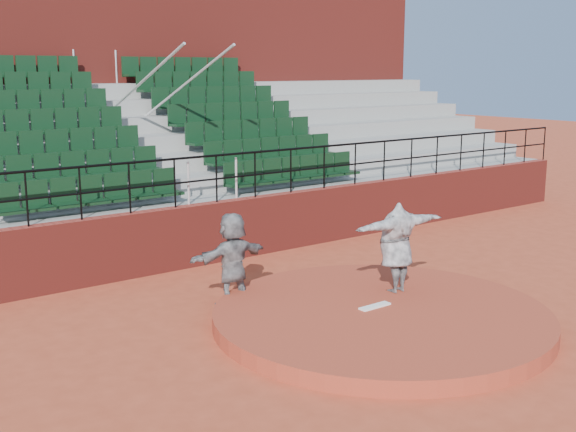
# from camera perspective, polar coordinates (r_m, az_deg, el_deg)

# --- Properties ---
(ground) EXTENTS (90.00, 90.00, 0.00)m
(ground) POSITION_cam_1_polar(r_m,az_deg,el_deg) (12.03, 7.35, -8.46)
(ground) COLOR #AF4227
(ground) RESTS_ON ground
(pitchers_mound) EXTENTS (5.50, 5.50, 0.25)m
(pitchers_mound) POSITION_cam_1_polar(r_m,az_deg,el_deg) (11.98, 7.37, -7.90)
(pitchers_mound) COLOR #A13924
(pitchers_mound) RESTS_ON ground
(pitching_rubber) EXTENTS (0.60, 0.15, 0.03)m
(pitching_rubber) POSITION_cam_1_polar(r_m,az_deg,el_deg) (12.04, 6.88, -7.09)
(pitching_rubber) COLOR white
(pitching_rubber) RESTS_ON pitchers_mound
(boundary_wall) EXTENTS (24.00, 0.30, 1.30)m
(boundary_wall) POSITION_cam_1_polar(r_m,az_deg,el_deg) (15.63, -5.59, -1.23)
(boundary_wall) COLOR maroon
(boundary_wall) RESTS_ON ground
(wall_railing) EXTENTS (24.04, 0.05, 1.03)m
(wall_railing) POSITION_cam_1_polar(r_m,az_deg,el_deg) (15.38, -5.69, 3.78)
(wall_railing) COLOR black
(wall_railing) RESTS_ON boundary_wall
(seating_deck) EXTENTS (24.00, 5.97, 4.63)m
(seating_deck) POSITION_cam_1_polar(r_m,az_deg,el_deg) (18.63, -11.60, 3.16)
(seating_deck) COLOR gray
(seating_deck) RESTS_ON ground
(press_box_facade) EXTENTS (24.00, 3.00, 7.10)m
(press_box_facade) POSITION_cam_1_polar(r_m,az_deg,el_deg) (22.08, -16.41, 9.68)
(press_box_facade) COLOR maroon
(press_box_facade) RESTS_ON ground
(pitcher) EXTENTS (1.98, 0.62, 1.59)m
(pitcher) POSITION_cam_1_polar(r_m,az_deg,el_deg) (12.72, 8.57, -2.46)
(pitcher) COLOR black
(pitcher) RESTS_ON pitchers_mound
(fielder) EXTENTS (1.57, 0.58, 1.67)m
(fielder) POSITION_cam_1_polar(r_m,az_deg,el_deg) (12.66, -4.41, -3.42)
(fielder) COLOR black
(fielder) RESTS_ON ground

